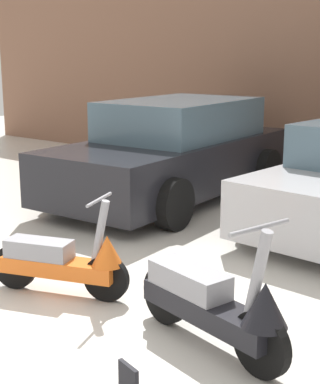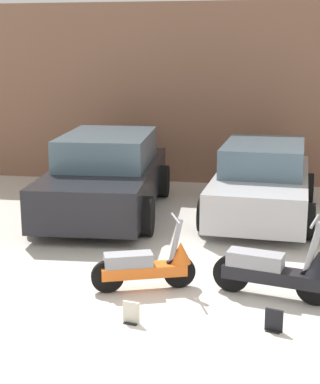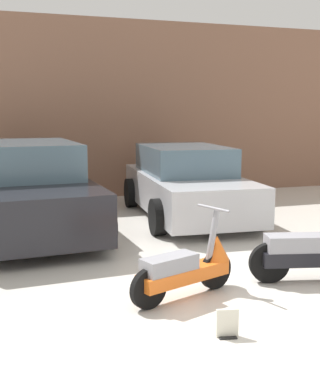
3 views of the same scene
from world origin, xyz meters
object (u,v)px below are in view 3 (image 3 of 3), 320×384
(scooter_front_left, at_px, (188,267))
(scooter_front_right, at_px, (320,250))
(car_rear_left, at_px, (28,189))
(placard_near_left_scooter, at_px, (227,325))
(car_rear_center, at_px, (186,183))

(scooter_front_left, distance_m, scooter_front_right, 1.65)
(car_rear_left, bearing_deg, placard_near_left_scooter, 14.46)
(scooter_front_right, xyz_separation_m, car_rear_left, (-3.14, 3.66, 0.33))
(scooter_front_left, relative_size, car_rear_left, 0.29)
(car_rear_left, xyz_separation_m, placard_near_left_scooter, (1.49, -4.63, -0.60))
(car_rear_center, bearing_deg, car_rear_left, -81.31)
(scooter_front_right, distance_m, placard_near_left_scooter, 1.94)
(car_rear_center, bearing_deg, scooter_front_right, 7.12)
(car_rear_left, distance_m, placard_near_left_scooter, 4.90)
(scooter_front_left, relative_size, car_rear_center, 0.32)
(scooter_front_left, distance_m, car_rear_left, 3.95)
(car_rear_left, xyz_separation_m, car_rear_center, (2.94, 0.24, -0.07))
(car_rear_left, bearing_deg, scooter_front_right, 37.35)
(car_rear_center, height_order, placard_near_left_scooter, car_rear_center)
(car_rear_center, distance_m, placard_near_left_scooter, 5.11)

